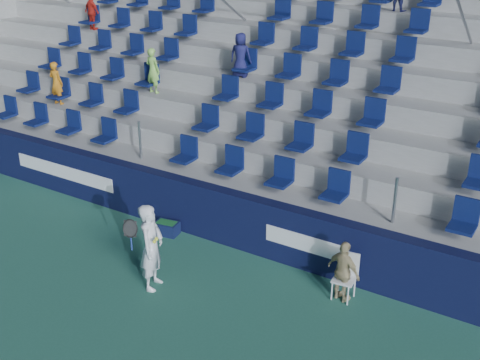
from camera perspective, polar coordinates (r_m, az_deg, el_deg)
name	(u,v)px	position (r m, az deg, el deg)	size (l,w,h in m)	color
ground	(143,326)	(10.60, -9.23, -13.49)	(70.00, 70.00, 0.00)	#2B6450
sponsor_wall	(241,221)	(12.40, 0.08, -3.90)	(24.00, 0.32, 1.20)	#0E1235
grandstand	(344,92)	(16.10, 9.81, 8.25)	(24.00, 8.17, 6.63)	#9F9E9A
tennis_player	(151,247)	(11.11, -8.40, -6.29)	(0.69, 0.71, 1.68)	silver
line_judge_chair	(346,272)	(11.08, 10.05, -8.62)	(0.42, 0.43, 0.87)	white
line_judge	(344,272)	(10.92, 9.80, -8.56)	(0.69, 0.29, 1.17)	tan
ball_bin	(167,228)	(13.18, -6.96, -4.50)	(0.56, 0.41, 0.29)	#10173B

